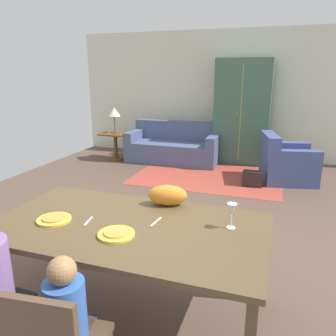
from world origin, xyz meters
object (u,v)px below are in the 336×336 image
object	(u,v)px
cat	(167,195)
side_table	(116,142)
armchair	(285,163)
handbag	(252,179)
wine_glass	(232,211)
plate_near_man	(54,220)
person_child	(71,334)
dining_table	(128,232)
table_lamp	(114,113)
couch	(174,147)
armoire	(242,112)
plate_near_child	(116,234)

from	to	relation	value
cat	side_table	distance (m)	4.66
armchair	handbag	world-z (taller)	armchair
cat	handbag	world-z (taller)	cat
wine_glass	cat	world-z (taller)	wine_glass
plate_near_man	person_child	xyz separation A→B (m)	(0.54, -0.61, -0.34)
armchair	side_table	size ratio (longest dim) A/B	1.77
cat	person_child	bearing A→B (deg)	-111.04
person_child	armchair	world-z (taller)	person_child
cat	side_table	bearing A→B (deg)	109.42
dining_table	table_lamp	xyz separation A→B (m)	(-2.38, 4.33, 0.31)
plate_near_man	person_child	world-z (taller)	person_child
plate_near_man	side_table	distance (m)	4.83
couch	table_lamp	bearing A→B (deg)	-168.26
wine_glass	table_lamp	size ratio (longest dim) A/B	0.34
person_child	handbag	bearing A→B (deg)	81.57
couch	handbag	world-z (taller)	couch
armoire	table_lamp	xyz separation A→B (m)	(-2.59, -0.65, -0.04)
side_table	handbag	world-z (taller)	side_table
person_child	handbag	world-z (taller)	person_child
wine_glass	handbag	distance (m)	3.34
couch	armchair	size ratio (longest dim) A/B	1.86
couch	person_child	bearing A→B (deg)	-78.01
plate_near_man	wine_glass	xyz separation A→B (m)	(1.26, 0.30, 0.12)
table_lamp	dining_table	bearing A→B (deg)	-61.22
plate_near_man	armoire	world-z (taller)	armoire
person_child	armoire	world-z (taller)	armoire
handbag	cat	bearing A→B (deg)	-98.83
plate_near_man	person_child	bearing A→B (deg)	-48.60
person_child	table_lamp	distance (m)	5.62
dining_table	person_child	bearing A→B (deg)	-90.25
plate_near_man	plate_near_child	size ratio (longest dim) A/B	1.00
armchair	side_table	world-z (taller)	armchair
person_child	couch	size ratio (longest dim) A/B	0.48
side_table	cat	bearing A→B (deg)	-56.95
armoire	wine_glass	bearing A→B (deg)	-84.04
dining_table	armchair	xyz separation A→B (m)	(1.11, 3.92, -0.38)
armchair	handbag	distance (m)	0.72
armoire	handbag	xyz separation A→B (m)	(0.40, -1.55, -0.92)
couch	side_table	size ratio (longest dim) A/B	3.30
plate_near_child	person_child	bearing A→B (deg)	-90.34
person_child	cat	size ratio (longest dim) A/B	2.89
plate_near_man	cat	distance (m)	0.90
dining_table	plate_near_child	distance (m)	0.19
plate_near_child	couch	distance (m)	4.92
cat	armchair	world-z (taller)	cat
armoire	cat	bearing A→B (deg)	-90.76
side_table	wine_glass	bearing A→B (deg)	-53.32
dining_table	cat	bearing A→B (deg)	71.31
couch	side_table	xyz separation A→B (m)	(-1.24, -0.26, 0.08)
armchair	armoire	world-z (taller)	armoire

